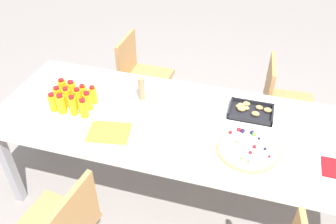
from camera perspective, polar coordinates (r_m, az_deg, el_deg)
The scene contains 22 objects.
ground_plane at distance 2.80m, azimuth 2.69°, elevation -13.36°, with size 12.00×12.00×0.00m, color gray.
party_table at distance 2.30m, azimuth 3.19°, elevation -2.81°, with size 2.55×0.89×0.74m.
chair_far_right at distance 3.00m, azimuth 17.81°, elevation 1.87°, with size 0.43×0.43×0.83m.
chair_far_left at distance 3.21m, azimuth -4.60°, elevation 6.35°, with size 0.41×0.41×0.83m.
juice_bottle_0 at distance 2.45m, azimuth -18.10°, elevation 1.49°, with size 0.06×0.06×0.13m.
juice_bottle_1 at distance 2.41m, azimuth -16.85°, elevation 1.24°, with size 0.06×0.06×0.14m.
juice_bottle_2 at distance 2.37m, azimuth -15.10°, elevation 1.00°, with size 0.05×0.05×0.14m.
juice_bottle_3 at distance 2.34m, azimuth -13.48°, elevation 0.58°, with size 0.06×0.06×0.13m.
juice_bottle_4 at distance 2.50m, azimuth -17.35°, elevation 2.54°, with size 0.06×0.06×0.13m.
juice_bottle_5 at distance 2.46m, azimuth -16.01°, elevation 2.30°, with size 0.05×0.05×0.14m.
juice_bottle_6 at distance 2.42m, azimuth -14.28°, elevation 2.16°, with size 0.06×0.06×0.15m.
juice_bottle_7 at distance 2.40m, azimuth -12.83°, elevation 1.73°, with size 0.06×0.06×0.14m.
juice_bottle_8 at distance 2.54m, azimuth -16.62°, elevation 3.61°, with size 0.06×0.06×0.15m.
juice_bottle_9 at distance 2.51m, azimuth -15.22°, elevation 3.33°, with size 0.06×0.06×0.15m.
juice_bottle_10 at distance 2.48m, azimuth -13.51°, elevation 2.92°, with size 0.05×0.05×0.13m.
juice_bottle_11 at distance 2.45m, azimuth -12.00°, elevation 2.71°, with size 0.05×0.05×0.13m.
fruit_pizza at distance 2.12m, azimuth 12.74°, elevation -5.84°, with size 0.36×0.36×0.05m.
snack_tray at distance 2.39m, azimuth 13.22°, elevation 0.15°, with size 0.29×0.21×0.04m.
plate_stack at distance 2.24m, azimuth 1.53°, elevation -1.91°, with size 0.17×0.17×0.02m.
napkin_stack at distance 2.18m, azimuth 25.52°, elevation -8.25°, with size 0.15×0.15×0.01m, color red.
cardboard_tube at distance 2.42m, azimuth -4.30°, elevation 3.77°, with size 0.04×0.04×0.17m, color #9E7A56.
paper_folder at distance 2.22m, azimuth -9.49°, elevation -3.26°, with size 0.26×0.20×0.01m, color yellow.
Camera 1 is at (0.36, -1.69, 2.21)m, focal length 37.74 mm.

